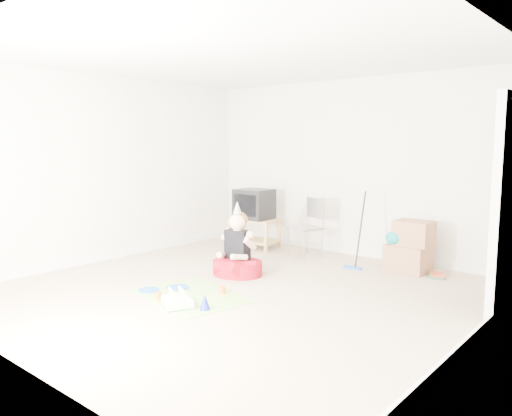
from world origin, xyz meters
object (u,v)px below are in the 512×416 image
Objects in this scene: crt_tv at (254,204)px; folding_chair at (306,228)px; seated_woman at (237,259)px; birthday_cake at (177,302)px; cardboard_boxes at (410,247)px; tv_stand at (254,231)px.

crt_tv is 0.61× the size of folding_chair.
seated_woman is 1.39m from birthday_cake.
birthday_cake is at bearing -84.17° from folding_chair.
tv_stand is at bearing -176.17° from cardboard_boxes.
cardboard_boxes is at bearing 3.83° from tv_stand.
crt_tv is 3.09m from birthday_cake.
folding_chair is (1.00, -0.01, 0.16)m from tv_stand.
crt_tv is 0.58× the size of seated_woman.
folding_chair reaches higher than cardboard_boxes.
folding_chair reaches higher than tv_stand.
cardboard_boxes is (1.51, 0.18, -0.11)m from folding_chair.
crt_tv is 1.03m from folding_chair.
folding_chair is at bearing -173.17° from cardboard_boxes.
seated_woman is (0.91, -1.41, -0.50)m from crt_tv.
seated_woman is (-1.60, -1.58, -0.11)m from cardboard_boxes.
folding_chair is (1.00, -0.01, -0.27)m from crt_tv.
crt_tv is at bearing 179.26° from folding_chair.
birthday_cake is (1.28, -2.74, -0.66)m from crt_tv.
seated_woman is (0.91, -1.41, -0.07)m from tv_stand.
seated_woman is at bearing -93.57° from folding_chair.
birthday_cake is (0.28, -2.72, -0.39)m from folding_chair.
seated_woman reaches higher than tv_stand.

